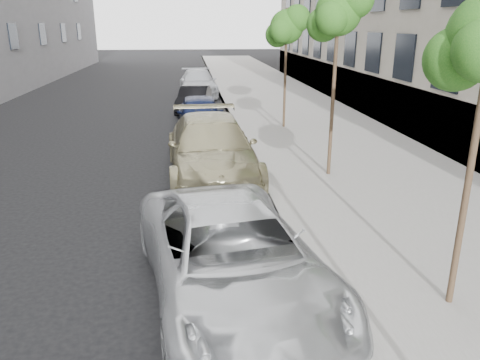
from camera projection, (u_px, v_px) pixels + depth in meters
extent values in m
cube|color=gray|center=(271.00, 95.00, 28.55)|extent=(6.40, 72.00, 0.14)
cube|color=#9E9B93|center=(220.00, 96.00, 28.23)|extent=(0.15, 72.00, 0.14)
cylinder|color=#38281C|center=(472.00, 157.00, 6.47)|extent=(0.10, 0.10, 4.61)
sphere|color=#185816|center=(456.00, 59.00, 6.27)|extent=(0.86, 0.86, 0.86)
cylinder|color=#38281C|center=(334.00, 84.00, 12.53)|extent=(0.10, 0.10, 5.04)
sphere|color=#185816|center=(338.00, 12.00, 11.96)|extent=(1.20, 1.20, 1.20)
sphere|color=#185816|center=(324.00, 24.00, 12.26)|extent=(0.90, 0.90, 0.90)
cylinder|color=#38281C|center=(285.00, 69.00, 18.72)|extent=(0.10, 0.10, 4.65)
sphere|color=#185816|center=(287.00, 27.00, 18.21)|extent=(1.31, 1.31, 1.31)
sphere|color=#185816|center=(297.00, 19.00, 17.96)|extent=(1.05, 1.05, 1.05)
sphere|color=#185816|center=(278.00, 35.00, 18.51)|extent=(0.98, 0.98, 0.98)
imported|color=silver|center=(232.00, 257.00, 7.27)|extent=(3.37, 5.79, 1.52)
imported|color=tan|center=(211.00, 149.00, 13.16)|extent=(2.62, 5.99, 1.71)
imported|color=#101737|center=(200.00, 115.00, 18.61)|extent=(1.79, 4.44, 1.51)
imported|color=black|center=(194.00, 100.00, 23.12)|extent=(1.93, 4.04, 1.28)
imported|color=#AFB2B7|center=(198.00, 83.00, 28.49)|extent=(2.33, 5.34, 1.53)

